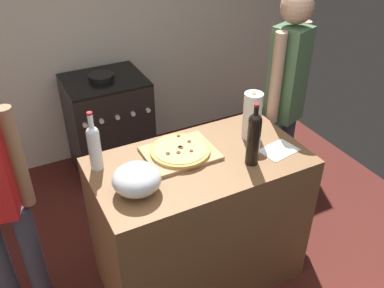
{
  "coord_description": "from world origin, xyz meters",
  "views": [
    {
      "loc": [
        -0.73,
        -0.94,
        2.31
      ],
      "look_at": [
        0.2,
        0.86,
        0.99
      ],
      "focal_mm": 39.45,
      "sensor_mm": 36.0,
      "label": 1
    }
  ],
  "objects_px": {
    "wine_bottle_clear": "(94,145)",
    "stove": "(109,126)",
    "wine_bottle_amber": "(254,137)",
    "pizza": "(180,150)",
    "person_in_red": "(285,100)",
    "paper_towel_roll": "(252,116)",
    "mixing_bowl": "(137,179)"
  },
  "relations": [
    {
      "from": "wine_bottle_clear",
      "to": "stove",
      "type": "distance_m",
      "value": 1.44
    },
    {
      "from": "wine_bottle_amber",
      "to": "stove",
      "type": "xyz_separation_m",
      "value": [
        -0.37,
        1.57,
        -0.66
      ]
    },
    {
      "from": "pizza",
      "to": "person_in_red",
      "type": "height_order",
      "value": "person_in_red"
    },
    {
      "from": "paper_towel_roll",
      "to": "mixing_bowl",
      "type": "bearing_deg",
      "value": -167.53
    },
    {
      "from": "paper_towel_roll",
      "to": "wine_bottle_amber",
      "type": "relative_size",
      "value": 0.8
    },
    {
      "from": "stove",
      "to": "pizza",
      "type": "bearing_deg",
      "value": -87.75
    },
    {
      "from": "wine_bottle_clear",
      "to": "person_in_red",
      "type": "xyz_separation_m",
      "value": [
        1.35,
        0.1,
        -0.1
      ]
    },
    {
      "from": "wine_bottle_amber",
      "to": "person_in_red",
      "type": "bearing_deg",
      "value": 38.24
    },
    {
      "from": "wine_bottle_amber",
      "to": "wine_bottle_clear",
      "type": "distance_m",
      "value": 0.85
    },
    {
      "from": "wine_bottle_clear",
      "to": "pizza",
      "type": "bearing_deg",
      "value": -11.53
    },
    {
      "from": "paper_towel_roll",
      "to": "wine_bottle_clear",
      "type": "bearing_deg",
      "value": 173.02
    },
    {
      "from": "stove",
      "to": "person_in_red",
      "type": "bearing_deg",
      "value": -49.89
    },
    {
      "from": "mixing_bowl",
      "to": "wine_bottle_clear",
      "type": "height_order",
      "value": "wine_bottle_clear"
    },
    {
      "from": "pizza",
      "to": "wine_bottle_amber",
      "type": "bearing_deg",
      "value": -38.47
    },
    {
      "from": "stove",
      "to": "mixing_bowl",
      "type": "bearing_deg",
      "value": -100.62
    },
    {
      "from": "wine_bottle_clear",
      "to": "stove",
      "type": "relative_size",
      "value": 0.37
    },
    {
      "from": "pizza",
      "to": "person_in_red",
      "type": "bearing_deg",
      "value": 12.54
    },
    {
      "from": "mixing_bowl",
      "to": "wine_bottle_clear",
      "type": "distance_m",
      "value": 0.32
    },
    {
      "from": "paper_towel_roll",
      "to": "person_in_red",
      "type": "distance_m",
      "value": 0.48
    },
    {
      "from": "paper_towel_roll",
      "to": "wine_bottle_amber",
      "type": "height_order",
      "value": "wine_bottle_amber"
    },
    {
      "from": "paper_towel_roll",
      "to": "person_in_red",
      "type": "bearing_deg",
      "value": 27.27
    },
    {
      "from": "wine_bottle_clear",
      "to": "stove",
      "type": "bearing_deg",
      "value": 71.61
    },
    {
      "from": "stove",
      "to": "person_in_red",
      "type": "xyz_separation_m",
      "value": [
        0.94,
        -1.12,
        0.54
      ]
    },
    {
      "from": "paper_towel_roll",
      "to": "stove",
      "type": "xyz_separation_m",
      "value": [
        -0.52,
        1.34,
        -0.64
      ]
    },
    {
      "from": "paper_towel_roll",
      "to": "wine_bottle_clear",
      "type": "xyz_separation_m",
      "value": [
        -0.93,
        0.11,
        0.0
      ]
    },
    {
      "from": "pizza",
      "to": "mixing_bowl",
      "type": "bearing_deg",
      "value": -149.53
    },
    {
      "from": "mixing_bowl",
      "to": "wine_bottle_amber",
      "type": "distance_m",
      "value": 0.66
    },
    {
      "from": "pizza",
      "to": "wine_bottle_clear",
      "type": "relative_size",
      "value": 1.0
    },
    {
      "from": "wine_bottle_amber",
      "to": "person_in_red",
      "type": "relative_size",
      "value": 0.21
    },
    {
      "from": "mixing_bowl",
      "to": "wine_bottle_clear",
      "type": "relative_size",
      "value": 0.72
    },
    {
      "from": "pizza",
      "to": "paper_towel_roll",
      "type": "xyz_separation_m",
      "value": [
        0.47,
        -0.02,
        0.11
      ]
    },
    {
      "from": "mixing_bowl",
      "to": "wine_bottle_clear",
      "type": "xyz_separation_m",
      "value": [
        -0.12,
        0.29,
        0.07
      ]
    }
  ]
}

